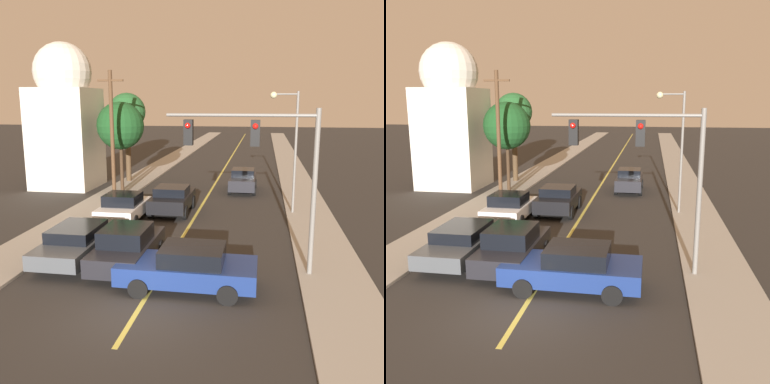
# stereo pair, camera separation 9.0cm
# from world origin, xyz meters

# --- Properties ---
(ground_plane) EXTENTS (200.00, 200.00, 0.00)m
(ground_plane) POSITION_xyz_m (0.00, 0.00, 0.00)
(ground_plane) COLOR #2D2B28
(road_surface) EXTENTS (9.92, 80.00, 0.01)m
(road_surface) POSITION_xyz_m (0.00, 36.00, 0.01)
(road_surface) COLOR #2D2B28
(road_surface) RESTS_ON ground
(sidewalk_left) EXTENTS (2.50, 80.00, 0.12)m
(sidewalk_left) POSITION_xyz_m (-6.21, 36.00, 0.06)
(sidewalk_left) COLOR #9E998E
(sidewalk_left) RESTS_ON ground
(sidewalk_right) EXTENTS (2.50, 80.00, 0.12)m
(sidewalk_right) POSITION_xyz_m (6.21, 36.00, 0.06)
(sidewalk_right) COLOR #9E998E
(sidewalk_right) RESTS_ON ground
(car_near_lane_front) EXTENTS (2.02, 4.37, 1.61)m
(car_near_lane_front) POSITION_xyz_m (-1.39, 3.47, 0.80)
(car_near_lane_front) COLOR black
(car_near_lane_front) RESTS_ON ground
(car_near_lane_second) EXTENTS (2.12, 4.07, 1.55)m
(car_near_lane_second) POSITION_xyz_m (-1.39, 11.66, 0.82)
(car_near_lane_second) COLOR black
(car_near_lane_second) RESTS_ON ground
(car_outer_lane_front) EXTENTS (2.07, 5.14, 1.41)m
(car_outer_lane_front) POSITION_xyz_m (-3.57, 4.02, 0.76)
(car_outer_lane_front) COLOR #474C51
(car_outer_lane_front) RESTS_ON ground
(car_outer_lane_second) EXTENTS (2.09, 3.92, 1.50)m
(car_outer_lane_second) POSITION_xyz_m (-3.57, 9.60, 0.77)
(car_outer_lane_second) COLOR white
(car_outer_lane_second) RESTS_ON ground
(car_far_oncoming) EXTENTS (1.88, 4.18, 1.57)m
(car_far_oncoming) POSITION_xyz_m (2.23, 18.41, 0.80)
(car_far_oncoming) COLOR black
(car_far_oncoming) RESTS_ON ground
(car_crossing_right) EXTENTS (4.60, 2.11, 1.51)m
(car_crossing_right) POSITION_xyz_m (1.25, 1.86, 0.78)
(car_crossing_right) COLOR navy
(car_crossing_right) RESTS_ON ground
(traffic_signal_mast) EXTENTS (5.29, 0.42, 5.86)m
(traffic_signal_mast) POSITION_xyz_m (3.61, 3.63, 4.34)
(traffic_signal_mast) COLOR slate
(traffic_signal_mast) RESTS_ON ground
(streetlamp_right) EXTENTS (1.53, 0.36, 6.61)m
(streetlamp_right) POSITION_xyz_m (4.95, 12.48, 4.38)
(streetlamp_right) COLOR slate
(streetlamp_right) RESTS_ON ground
(utility_pole_left) EXTENTS (1.60, 0.24, 7.91)m
(utility_pole_left) POSITION_xyz_m (-5.56, 13.72, 4.24)
(utility_pole_left) COLOR #513823
(utility_pole_left) RESTS_ON ground
(tree_left_near) EXTENTS (2.82, 2.82, 6.74)m
(tree_left_near) POSITION_xyz_m (-6.76, 20.46, 5.36)
(tree_left_near) COLOR #4C3823
(tree_left_near) RESTS_ON ground
(tree_left_far) EXTENTS (3.22, 3.22, 6.09)m
(tree_left_far) POSITION_xyz_m (-6.07, 16.77, 4.58)
(tree_left_far) COLOR #3D2B1C
(tree_left_far) RESTS_ON ground
(domed_building_left) EXTENTS (4.31, 4.31, 10.30)m
(domed_building_left) POSITION_xyz_m (-10.61, 17.99, 5.16)
(domed_building_left) COLOR beige
(domed_building_left) RESTS_ON ground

